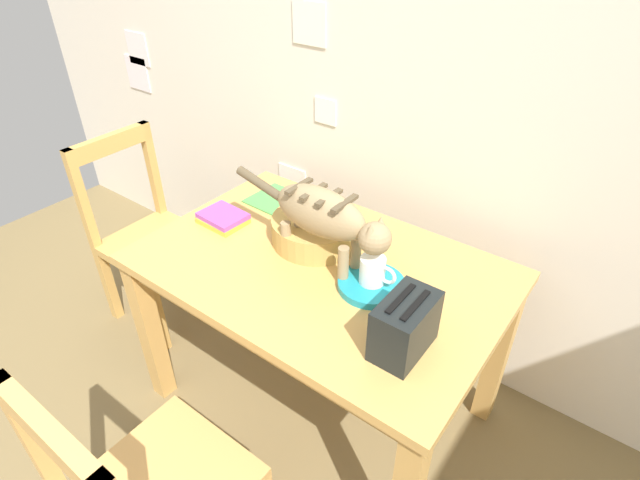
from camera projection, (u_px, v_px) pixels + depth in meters
name	position (u px, v px, depth m)	size (l,w,h in m)	color
wall_rear	(436.00, 76.00, 1.80)	(5.13, 0.11, 2.50)	silver
dining_table	(320.00, 284.00, 1.78)	(1.25, 0.83, 0.74)	tan
cat	(326.00, 217.00, 1.60)	(0.62, 0.13, 0.29)	#9A815A
saucer_bowl	(371.00, 285.00, 1.61)	(0.22, 0.22, 0.03)	teal
coffee_mug	(373.00, 271.00, 1.58)	(0.13, 0.08, 0.09)	white
magazine	(280.00, 202.00, 2.07)	(0.26, 0.20, 0.01)	#4C9C4B
book_stack	(223.00, 218.00, 1.93)	(0.18, 0.14, 0.04)	yellow
wicker_basket	(317.00, 229.00, 1.82)	(0.33, 0.33, 0.09)	tan
toaster	(405.00, 326.00, 1.36)	(0.12, 0.20, 0.18)	black
wooden_chair_far	(149.00, 236.00, 2.38)	(0.42, 0.42, 0.92)	tan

